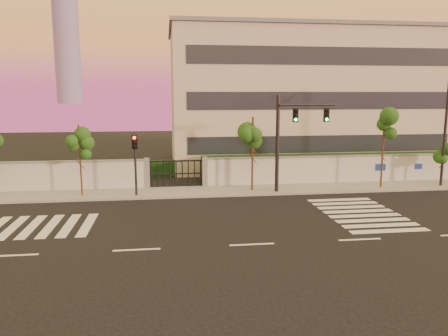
{
  "coord_description": "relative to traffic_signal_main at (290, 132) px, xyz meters",
  "views": [
    {
      "loc": [
        -3.65,
        -18.05,
        6.59
      ],
      "look_at": [
        -0.44,
        6.0,
        2.42
      ],
      "focal_mm": 35.0,
      "sensor_mm": 36.0,
      "label": 1
    }
  ],
  "objects": [
    {
      "name": "hedge_row",
      "position": [
        -3.22,
        5.17,
        -3.28
      ],
      "size": [
        41.0,
        4.25,
        1.8
      ],
      "color": "black",
      "rests_on": "ground"
    },
    {
      "name": "street_tree_e",
      "position": [
        6.76,
        0.43,
        -0.15
      ],
      "size": [
        1.58,
        1.26,
        5.36
      ],
      "color": "#382314",
      "rests_on": "ground"
    },
    {
      "name": "institutional_building",
      "position": [
        4.62,
        12.42,
        2.06
      ],
      "size": [
        24.4,
        12.4,
        12.25
      ],
      "color": "beige",
      "rests_on": "ground"
    },
    {
      "name": "street_tree_d",
      "position": [
        -2.33,
        0.64,
        -0.37
      ],
      "size": [
        1.64,
        1.3,
        5.06
      ],
      "color": "#382314",
      "rests_on": "ground"
    },
    {
      "name": "ground",
      "position": [
        -4.38,
        -9.57,
        -4.1
      ],
      "size": [
        120.0,
        120.0,
        0.0
      ],
      "primitive_type": "plane",
      "color": "black",
      "rests_on": "ground"
    },
    {
      "name": "distant_skyscraper",
      "position": [
        -69.38,
        270.43,
        57.89
      ],
      "size": [
        16.0,
        16.0,
        118.0
      ],
      "color": "slate",
      "rests_on": "ground"
    },
    {
      "name": "perimeter_wall",
      "position": [
        -4.28,
        2.43,
        -3.03
      ],
      "size": [
        60.0,
        0.36,
        2.2
      ],
      "color": "#ACAFB3",
      "rests_on": "ground"
    },
    {
      "name": "traffic_signal_secondary",
      "position": [
        -9.99,
        0.08,
        -1.48
      ],
      "size": [
        0.32,
        0.32,
        4.12
      ],
      "rotation": [
        0.0,
        0.0,
        0.16
      ],
      "color": "black",
      "rests_on": "ground"
    },
    {
      "name": "traffic_signal_main",
      "position": [
        0.0,
        0.0,
        0.0
      ],
      "size": [
        4.09,
        0.75,
        6.48
      ],
      "rotation": [
        0.0,
        0.0,
        0.15
      ],
      "color": "black",
      "rests_on": "ground"
    },
    {
      "name": "street_tree_c",
      "position": [
        -13.42,
        0.58,
        -0.69
      ],
      "size": [
        1.35,
        1.08,
        4.63
      ],
      "color": "#382314",
      "rests_on": "ground"
    },
    {
      "name": "road_markings",
      "position": [
        -5.96,
        -5.81,
        -4.09
      ],
      "size": [
        57.0,
        7.62,
        0.02
      ],
      "color": "silver",
      "rests_on": "ground"
    },
    {
      "name": "sidewalk",
      "position": [
        -4.38,
        0.93,
        -4.02
      ],
      "size": [
        60.0,
        3.0,
        0.15
      ],
      "primitive_type": "cube",
      "color": "gray",
      "rests_on": "ground"
    },
    {
      "name": "streetlight_east",
      "position": [
        11.17,
        0.11,
        0.75
      ],
      "size": [
        0.54,
        2.16,
        8.97
      ],
      "color": "black",
      "rests_on": "ground"
    },
    {
      "name": "street_tree_f",
      "position": [
        11.56,
        0.83,
        -1.52
      ],
      "size": [
        1.4,
        1.11,
        3.49
      ],
      "color": "#382314",
      "rests_on": "ground"
    }
  ]
}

